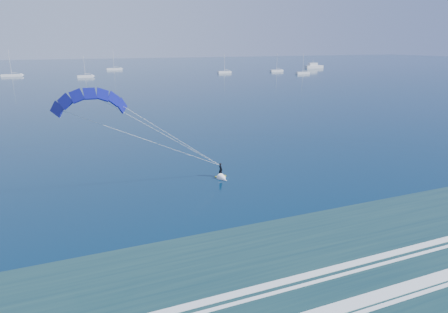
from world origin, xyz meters
name	(u,v)px	position (x,y,z in m)	size (l,w,h in m)	color
kitesurfer_rig	(162,133)	(-2.10, 30.84, 6.96)	(21.45, 6.72, 13.57)	#AFBC16
motor_yacht	(314,66)	(150.74, 218.55, 1.42)	(13.00, 3.47, 5.64)	silver
sailboat_2	(12,75)	(-32.09, 221.47, 0.69)	(9.93, 2.40, 13.22)	silver
sailboat_3	(85,76)	(2.11, 200.16, 0.68)	(7.63, 2.40, 10.74)	silver
sailboat_4	(114,69)	(23.66, 253.39, 0.69)	(9.51, 2.40, 12.83)	silver
sailboat_5	(224,72)	(77.35, 200.40, 0.67)	(7.69, 2.40, 10.64)	silver
sailboat_6	(303,73)	(114.90, 177.86, 0.68)	(8.02, 2.40, 10.96)	silver
sailboat_8	(277,71)	(110.50, 198.85, 0.67)	(7.95, 2.40, 10.74)	silver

